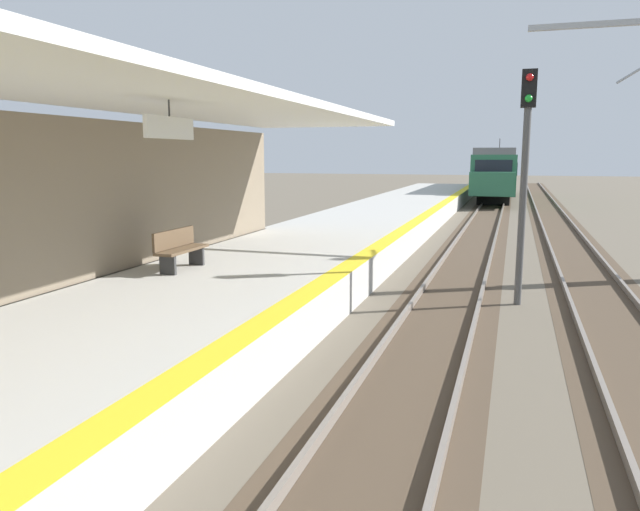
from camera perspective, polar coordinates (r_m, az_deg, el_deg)
The scene contains 6 objects.
station_platform at distance 15.62m, azimuth -4.01°, elevation -1.32°, with size 5.00×80.00×0.91m.
track_pair_nearest_platform at distance 18.58m, azimuth 13.45°, elevation -1.08°, with size 2.34×120.00×0.16m.
track_pair_middle at distance 18.65m, azimuth 23.92°, elevation -1.61°, with size 2.34×120.00×0.16m.
approaching_train at distance 49.17m, azimuth 16.46°, elevation 7.71°, with size 2.93×19.60×4.76m.
rail_signal_post at distance 14.13m, azimuth 18.87°, elevation 8.25°, with size 0.32×0.34×5.20m.
platform_bench at distance 13.47m, azimuth -13.20°, elevation 0.70°, with size 0.45×1.60×0.88m.
Camera 1 is at (3.24, 1.77, 3.37)m, focal length 33.72 mm.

